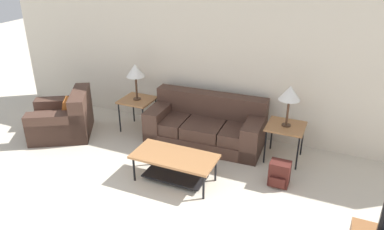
# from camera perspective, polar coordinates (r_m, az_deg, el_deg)

# --- Properties ---
(wall_back) EXTENTS (8.83, 0.06, 2.60)m
(wall_back) POSITION_cam_1_polar(r_m,az_deg,el_deg) (6.50, 4.68, 8.01)
(wall_back) COLOR silver
(wall_back) RESTS_ON ground_plane
(couch) EXTENTS (2.00, 0.96, 0.82)m
(couch) POSITION_cam_1_polar(r_m,az_deg,el_deg) (6.43, 2.16, -1.77)
(couch) COLOR #4C3328
(couch) RESTS_ON ground_plane
(armchair) EXTENTS (1.34, 1.32, 0.80)m
(armchair) POSITION_cam_1_polar(r_m,az_deg,el_deg) (7.08, -18.96, -0.67)
(armchair) COLOR #4C3328
(armchair) RESTS_ON ground_plane
(coffee_table) EXTENTS (1.21, 0.59, 0.42)m
(coffee_table) POSITION_cam_1_polar(r_m,az_deg,el_deg) (5.40, -2.67, -7.17)
(coffee_table) COLOR #A87042
(coffee_table) RESTS_ON ground_plane
(side_table_left) EXTENTS (0.58, 0.56, 0.60)m
(side_table_left) POSITION_cam_1_polar(r_m,az_deg,el_deg) (6.85, -8.33, 1.96)
(side_table_left) COLOR #A87042
(side_table_left) RESTS_ON ground_plane
(side_table_right) EXTENTS (0.58, 0.56, 0.60)m
(side_table_right) POSITION_cam_1_polar(r_m,az_deg,el_deg) (6.00, 14.09, -2.05)
(side_table_right) COLOR #A87042
(side_table_right) RESTS_ON ground_plane
(table_lamp_left) EXTENTS (0.33, 0.33, 0.66)m
(table_lamp_left) POSITION_cam_1_polar(r_m,az_deg,el_deg) (6.65, -8.64, 6.62)
(table_lamp_left) COLOR #472D1E
(table_lamp_left) RESTS_ON side_table_left
(table_lamp_right) EXTENTS (0.33, 0.33, 0.66)m
(table_lamp_right) POSITION_cam_1_polar(r_m,az_deg,el_deg) (5.76, 14.69, 3.16)
(table_lamp_right) COLOR #472D1E
(table_lamp_right) RESTS_ON side_table_right
(backpack) EXTENTS (0.29, 0.29, 0.37)m
(backpack) POSITION_cam_1_polar(r_m,az_deg,el_deg) (5.53, 13.17, -8.72)
(backpack) COLOR #4C1E19
(backpack) RESTS_ON ground_plane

